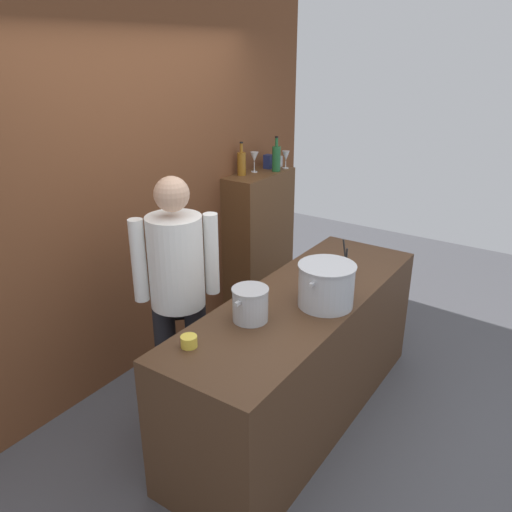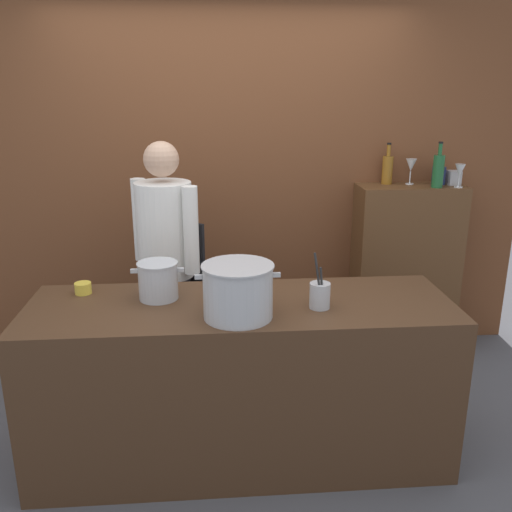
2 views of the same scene
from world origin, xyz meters
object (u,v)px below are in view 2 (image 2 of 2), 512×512
object	(u,v)px
wine_bottle_amber	(387,169)
wine_glass_tall	(460,171)
wine_bottle_green	(438,170)
utensil_crock	(320,295)
stockpot_large	(238,291)
wine_glass_wide	(411,166)
butter_jar	(83,288)
stockpot_small	(158,281)
spice_tin_silver	(454,178)
chef	(167,255)
spice_tin_navy	(439,176)

from	to	relation	value
wine_bottle_amber	wine_glass_tall	world-z (taller)	wine_bottle_amber
wine_bottle_green	utensil_crock	bearing A→B (deg)	-131.50
utensil_crock	wine_bottle_green	size ratio (longest dim) A/B	0.92
stockpot_large	wine_bottle_amber	xyz separation A→B (m)	(1.16, 1.44, 0.36)
stockpot_large	wine_glass_wide	bearing A→B (deg)	46.97
wine_bottle_amber	butter_jar	bearing A→B (deg)	-151.60
stockpot_large	wine_bottle_green	distance (m)	1.97
stockpot_small	spice_tin_silver	distance (m)	2.33
butter_jar	wine_bottle_amber	world-z (taller)	wine_bottle_amber
wine_bottle_green	wine_bottle_amber	bearing A→B (deg)	150.73
chef	wine_bottle_green	size ratio (longest dim) A/B	5.24
spice_tin_navy	stockpot_small	bearing A→B (deg)	-149.84
stockpot_large	stockpot_small	xyz separation A→B (m)	(-0.40, 0.27, -0.03)
stockpot_large	wine_bottle_amber	bearing A→B (deg)	51.22
wine_glass_wide	spice_tin_silver	size ratio (longest dim) A/B	1.80
butter_jar	wine_glass_wide	world-z (taller)	wine_glass_wide
chef	wine_glass_wide	world-z (taller)	chef
wine_bottle_green	wine_glass_wide	distance (m)	0.21
stockpot_large	butter_jar	world-z (taller)	stockpot_large
wine_glass_tall	spice_tin_silver	distance (m)	0.13
stockpot_large	wine_bottle_green	world-z (taller)	wine_bottle_green
wine_glass_tall	spice_tin_navy	xyz separation A→B (m)	(-0.09, 0.13, -0.05)
stockpot_small	spice_tin_silver	bearing A→B (deg)	28.37
stockpot_small	spice_tin_silver	size ratio (longest dim) A/B	2.69
wine_bottle_green	chef	bearing A→B (deg)	-166.63
spice_tin_silver	wine_bottle_amber	bearing A→B (deg)	171.06
butter_jar	spice_tin_navy	bearing A→B (deg)	23.48
spice_tin_silver	stockpot_large	bearing A→B (deg)	-139.95
chef	wine_glass_tall	bearing A→B (deg)	-126.11
stockpot_small	wine_bottle_amber	xyz separation A→B (m)	(1.56, 1.17, 0.39)
butter_jar	wine_bottle_green	size ratio (longest dim) A/B	0.28
butter_jar	stockpot_small	bearing A→B (deg)	-14.16
wine_glass_tall	wine_bottle_amber	bearing A→B (deg)	158.21
butter_jar	wine_glass_tall	world-z (taller)	wine_glass_tall
wine_bottle_amber	wine_glass_wide	xyz separation A→B (m)	(0.16, -0.03, 0.02)
utensil_crock	wine_glass_wide	distance (m)	1.68
wine_bottle_green	butter_jar	bearing A→B (deg)	-158.59
chef	wine_bottle_green	xyz separation A→B (m)	(1.86, 0.44, 0.44)
spice_tin_silver	spice_tin_navy	distance (m)	0.11
wine_bottle_green	wine_bottle_amber	size ratio (longest dim) A/B	1.07
stockpot_large	wine_bottle_green	bearing A→B (deg)	40.89
butter_jar	wine_bottle_green	bearing A→B (deg)	21.41
wine_glass_wide	stockpot_small	bearing A→B (deg)	-146.43
stockpot_large	wine_glass_tall	size ratio (longest dim) A/B	2.46
butter_jar	spice_tin_silver	xyz separation A→B (m)	(2.44, 0.99, 0.40)
stockpot_large	wine_glass_wide	xyz separation A→B (m)	(1.32, 1.41, 0.38)
chef	wine_glass_tall	distance (m)	2.10
wine_bottle_green	spice_tin_silver	world-z (taller)	wine_bottle_green
stockpot_small	wine_glass_tall	xyz separation A→B (m)	(2.02, 0.98, 0.40)
utensil_crock	wine_bottle_green	distance (m)	1.65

